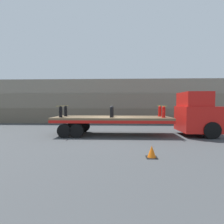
{
  "coord_description": "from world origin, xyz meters",
  "views": [
    {
      "loc": [
        0.55,
        -12.69,
        2.3
      ],
      "look_at": [
        0.01,
        0.0,
        1.67
      ],
      "focal_mm": 28.0,
      "sensor_mm": 36.0,
      "label": 1
    }
  ],
  "objects_px": {
    "fire_hydrant_red_far_2": "(160,111)",
    "traffic_cone": "(152,152)",
    "flatbed_trailer": "(103,120)",
    "fire_hydrant_red_near_2": "(164,112)",
    "truck_cab": "(198,114)",
    "fire_hydrant_black_near_1": "(111,112)",
    "fire_hydrant_black_far_1": "(112,111)",
    "fire_hydrant_black_far_0": "(66,111)",
    "fire_hydrant_black_near_0": "(61,112)"
  },
  "relations": [
    {
      "from": "fire_hydrant_red_far_2",
      "to": "traffic_cone",
      "type": "distance_m",
      "value": 6.3
    },
    {
      "from": "flatbed_trailer",
      "to": "fire_hydrant_red_far_2",
      "type": "xyz_separation_m",
      "value": [
        4.22,
        0.57,
        0.65
      ]
    },
    {
      "from": "flatbed_trailer",
      "to": "truck_cab",
      "type": "bearing_deg",
      "value": 0.0
    },
    {
      "from": "truck_cab",
      "to": "flatbed_trailer",
      "type": "relative_size",
      "value": 0.37
    },
    {
      "from": "fire_hydrant_black_near_1",
      "to": "fire_hydrant_black_far_1",
      "type": "relative_size",
      "value": 1.0
    },
    {
      "from": "flatbed_trailer",
      "to": "traffic_cone",
      "type": "distance_m",
      "value": 5.96
    },
    {
      "from": "fire_hydrant_red_near_2",
      "to": "traffic_cone",
      "type": "relative_size",
      "value": 1.54
    },
    {
      "from": "fire_hydrant_black_far_0",
      "to": "fire_hydrant_red_near_2",
      "type": "relative_size",
      "value": 1.0
    },
    {
      "from": "fire_hydrant_black_near_0",
      "to": "fire_hydrant_black_far_0",
      "type": "distance_m",
      "value": 1.14
    },
    {
      "from": "fire_hydrant_black_near_1",
      "to": "traffic_cone",
      "type": "xyz_separation_m",
      "value": [
        1.92,
        -4.75,
        -1.46
      ]
    },
    {
      "from": "truck_cab",
      "to": "fire_hydrant_black_far_1",
      "type": "bearing_deg",
      "value": 174.69
    },
    {
      "from": "fire_hydrant_black_near_0",
      "to": "traffic_cone",
      "type": "distance_m",
      "value": 7.43
    },
    {
      "from": "truck_cab",
      "to": "fire_hydrant_red_far_2",
      "type": "xyz_separation_m",
      "value": [
        -2.55,
        0.57,
        0.18
      ]
    },
    {
      "from": "truck_cab",
      "to": "fire_hydrant_black_near_1",
      "type": "relative_size",
      "value": 3.89
    },
    {
      "from": "flatbed_trailer",
      "to": "fire_hydrant_red_near_2",
      "type": "relative_size",
      "value": 10.56
    },
    {
      "from": "flatbed_trailer",
      "to": "fire_hydrant_black_far_1",
      "type": "height_order",
      "value": "fire_hydrant_black_far_1"
    },
    {
      "from": "fire_hydrant_black_far_1",
      "to": "traffic_cone",
      "type": "height_order",
      "value": "fire_hydrant_black_far_1"
    },
    {
      "from": "fire_hydrant_black_near_1",
      "to": "fire_hydrant_black_far_1",
      "type": "distance_m",
      "value": 1.14
    },
    {
      "from": "fire_hydrant_black_near_0",
      "to": "fire_hydrant_red_far_2",
      "type": "xyz_separation_m",
      "value": [
        7.18,
        1.14,
        0.0
      ]
    },
    {
      "from": "truck_cab",
      "to": "fire_hydrant_red_far_2",
      "type": "relative_size",
      "value": 3.89
    },
    {
      "from": "fire_hydrant_black_near_0",
      "to": "fire_hydrant_black_far_0",
      "type": "xyz_separation_m",
      "value": [
        0.0,
        1.14,
        0.0
      ]
    },
    {
      "from": "fire_hydrant_black_far_0",
      "to": "traffic_cone",
      "type": "bearing_deg",
      "value": -46.9
    },
    {
      "from": "fire_hydrant_red_near_2",
      "to": "traffic_cone",
      "type": "height_order",
      "value": "fire_hydrant_red_near_2"
    },
    {
      "from": "flatbed_trailer",
      "to": "fire_hydrant_black_near_0",
      "type": "relative_size",
      "value": 10.56
    },
    {
      "from": "fire_hydrant_red_far_2",
      "to": "fire_hydrant_red_near_2",
      "type": "bearing_deg",
      "value": -90.0
    },
    {
      "from": "fire_hydrant_black_near_0",
      "to": "traffic_cone",
      "type": "height_order",
      "value": "fire_hydrant_black_near_0"
    },
    {
      "from": "fire_hydrant_black_near_0",
      "to": "fire_hydrant_black_near_1",
      "type": "height_order",
      "value": "same"
    },
    {
      "from": "fire_hydrant_black_near_0",
      "to": "fire_hydrant_black_far_0",
      "type": "height_order",
      "value": "same"
    },
    {
      "from": "truck_cab",
      "to": "flatbed_trailer",
      "type": "distance_m",
      "value": 6.79
    },
    {
      "from": "fire_hydrant_black_near_1",
      "to": "fire_hydrant_red_near_2",
      "type": "xyz_separation_m",
      "value": [
        3.59,
        0.0,
        0.0
      ]
    },
    {
      "from": "fire_hydrant_black_far_1",
      "to": "traffic_cone",
      "type": "bearing_deg",
      "value": -71.92
    },
    {
      "from": "fire_hydrant_black_near_1",
      "to": "traffic_cone",
      "type": "relative_size",
      "value": 1.54
    },
    {
      "from": "flatbed_trailer",
      "to": "fire_hydrant_black_near_0",
      "type": "bearing_deg",
      "value": -169.08
    },
    {
      "from": "truck_cab",
      "to": "fire_hydrant_black_far_0",
      "type": "xyz_separation_m",
      "value": [
        -9.74,
        0.57,
        0.18
      ]
    },
    {
      "from": "traffic_cone",
      "to": "flatbed_trailer",
      "type": "bearing_deg",
      "value": 115.64
    },
    {
      "from": "fire_hydrant_red_far_2",
      "to": "traffic_cone",
      "type": "relative_size",
      "value": 1.54
    },
    {
      "from": "traffic_cone",
      "to": "fire_hydrant_black_far_1",
      "type": "bearing_deg",
      "value": 108.08
    },
    {
      "from": "traffic_cone",
      "to": "fire_hydrant_black_near_0",
      "type": "bearing_deg",
      "value": 139.26
    },
    {
      "from": "fire_hydrant_red_near_2",
      "to": "traffic_cone",
      "type": "bearing_deg",
      "value": -109.33
    },
    {
      "from": "fire_hydrant_black_far_0",
      "to": "traffic_cone",
      "type": "xyz_separation_m",
      "value": [
        5.52,
        -5.89,
        -1.46
      ]
    },
    {
      "from": "fire_hydrant_black_near_0",
      "to": "fire_hydrant_red_far_2",
      "type": "relative_size",
      "value": 1.0
    },
    {
      "from": "fire_hydrant_black_near_1",
      "to": "fire_hydrant_red_far_2",
      "type": "relative_size",
      "value": 1.0
    },
    {
      "from": "fire_hydrant_red_far_2",
      "to": "truck_cab",
      "type": "bearing_deg",
      "value": -12.61
    },
    {
      "from": "fire_hydrant_black_near_0",
      "to": "fire_hydrant_red_near_2",
      "type": "relative_size",
      "value": 1.0
    },
    {
      "from": "fire_hydrant_black_far_0",
      "to": "fire_hydrant_black_far_1",
      "type": "height_order",
      "value": "same"
    },
    {
      "from": "fire_hydrant_red_far_2",
      "to": "fire_hydrant_black_near_0",
      "type": "bearing_deg",
      "value": -170.96
    },
    {
      "from": "fire_hydrant_red_far_2",
      "to": "traffic_cone",
      "type": "height_order",
      "value": "fire_hydrant_red_far_2"
    },
    {
      "from": "fire_hydrant_black_near_0",
      "to": "fire_hydrant_black_far_1",
      "type": "height_order",
      "value": "same"
    },
    {
      "from": "fire_hydrant_black_far_0",
      "to": "fire_hydrant_red_far_2",
      "type": "height_order",
      "value": "same"
    },
    {
      "from": "fire_hydrant_black_far_0",
      "to": "fire_hydrant_black_near_1",
      "type": "height_order",
      "value": "same"
    }
  ]
}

